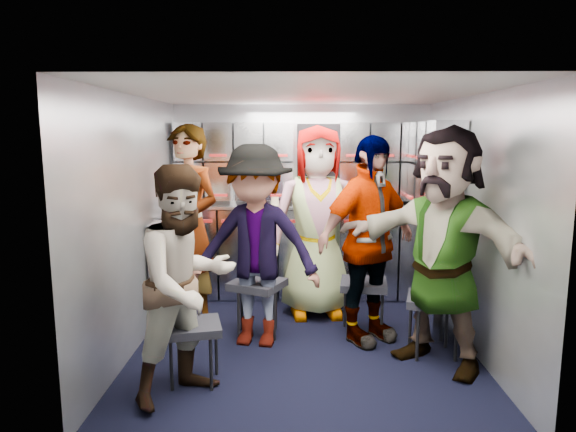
{
  "coord_description": "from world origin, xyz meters",
  "views": [
    {
      "loc": [
        -0.08,
        -4.19,
        1.79
      ],
      "look_at": [
        -0.14,
        0.35,
        1.06
      ],
      "focal_mm": 32.0,
      "sensor_mm": 36.0,
      "label": 1
    }
  ],
  "objects_px": {
    "attendant_arc_e": "(443,248)",
    "attendant_arc_c": "(317,222)",
    "jump_seat_near_right": "(434,303)",
    "attendant_arc_b": "(255,246)",
    "jump_seat_near_left": "(194,330)",
    "attendant_standing": "(189,227)",
    "attendant_arc_d": "(368,240)",
    "attendant_arc_a": "(187,284)",
    "jump_seat_center": "(316,274)",
    "jump_seat_mid_right": "(364,287)",
    "jump_seat_mid_left": "(257,287)"
  },
  "relations": [
    {
      "from": "attendant_arc_e",
      "to": "attendant_arc_c",
      "type": "bearing_deg",
      "value": 174.8
    },
    {
      "from": "jump_seat_near_right",
      "to": "attendant_arc_b",
      "type": "xyz_separation_m",
      "value": [
        -1.45,
        0.21,
        0.42
      ]
    },
    {
      "from": "jump_seat_near_left",
      "to": "attendant_arc_b",
      "type": "distance_m",
      "value": 0.94
    },
    {
      "from": "attendant_standing",
      "to": "attendant_arc_d",
      "type": "height_order",
      "value": "attendant_standing"
    },
    {
      "from": "attendant_arc_c",
      "to": "attendant_standing",
      "type": "bearing_deg",
      "value": -170.52
    },
    {
      "from": "attendant_arc_a",
      "to": "attendant_arc_e",
      "type": "distance_m",
      "value": 1.92
    },
    {
      "from": "jump_seat_center",
      "to": "attendant_standing",
      "type": "xyz_separation_m",
      "value": [
        -1.19,
        -0.49,
        0.58
      ]
    },
    {
      "from": "attendant_standing",
      "to": "attendant_arc_d",
      "type": "distance_m",
      "value": 1.63
    },
    {
      "from": "jump_seat_near_right",
      "to": "attendant_standing",
      "type": "relative_size",
      "value": 0.27
    },
    {
      "from": "jump_seat_mid_right",
      "to": "attendant_arc_b",
      "type": "bearing_deg",
      "value": -164.96
    },
    {
      "from": "jump_seat_mid_right",
      "to": "jump_seat_mid_left",
      "type": "bearing_deg",
      "value": -175.46
    },
    {
      "from": "jump_seat_center",
      "to": "attendant_arc_a",
      "type": "bearing_deg",
      "value": -117.48
    },
    {
      "from": "attendant_arc_a",
      "to": "jump_seat_mid_left",
      "type": "bearing_deg",
      "value": 23.81
    },
    {
      "from": "attendant_arc_c",
      "to": "jump_seat_center",
      "type": "bearing_deg",
      "value": 84.78
    },
    {
      "from": "jump_seat_mid_left",
      "to": "attendant_arc_b",
      "type": "height_order",
      "value": "attendant_arc_b"
    },
    {
      "from": "jump_seat_near_right",
      "to": "attendant_arc_b",
      "type": "relative_size",
      "value": 0.29
    },
    {
      "from": "attendant_arc_c",
      "to": "jump_seat_near_right",
      "type": "bearing_deg",
      "value": -51.42
    },
    {
      "from": "jump_seat_mid_left",
      "to": "attendant_arc_c",
      "type": "height_order",
      "value": "attendant_arc_c"
    },
    {
      "from": "jump_seat_near_left",
      "to": "jump_seat_mid_right",
      "type": "distance_m",
      "value": 1.66
    },
    {
      "from": "jump_seat_near_right",
      "to": "attendant_arc_c",
      "type": "height_order",
      "value": "attendant_arc_c"
    },
    {
      "from": "jump_seat_center",
      "to": "attendant_arc_e",
      "type": "distance_m",
      "value": 1.69
    },
    {
      "from": "attendant_arc_d",
      "to": "attendant_arc_e",
      "type": "relative_size",
      "value": 0.96
    },
    {
      "from": "jump_seat_center",
      "to": "attendant_arc_d",
      "type": "distance_m",
      "value": 1.07
    },
    {
      "from": "attendant_standing",
      "to": "attendant_arc_b",
      "type": "relative_size",
      "value": 1.1
    },
    {
      "from": "jump_seat_mid_right",
      "to": "attendant_arc_d",
      "type": "relative_size",
      "value": 0.27
    },
    {
      "from": "jump_seat_mid_left",
      "to": "attendant_arc_e",
      "type": "height_order",
      "value": "attendant_arc_e"
    },
    {
      "from": "jump_seat_near_left",
      "to": "jump_seat_mid_left",
      "type": "relative_size",
      "value": 0.82
    },
    {
      "from": "attendant_standing",
      "to": "jump_seat_near_right",
      "type": "bearing_deg",
      "value": 17.17
    },
    {
      "from": "jump_seat_mid_right",
      "to": "attendant_arc_d",
      "type": "xyz_separation_m",
      "value": [
        -0.0,
        -0.18,
        0.46
      ]
    },
    {
      "from": "jump_seat_mid_left",
      "to": "jump_seat_near_right",
      "type": "relative_size",
      "value": 1.1
    },
    {
      "from": "attendant_arc_a",
      "to": "attendant_arc_b",
      "type": "height_order",
      "value": "attendant_arc_b"
    },
    {
      "from": "attendant_arc_e",
      "to": "jump_seat_near_right",
      "type": "bearing_deg",
      "value": 135.94
    },
    {
      "from": "jump_seat_center",
      "to": "attendant_arc_e",
      "type": "bearing_deg",
      "value": -55.22
    },
    {
      "from": "attendant_arc_c",
      "to": "attendant_arc_d",
      "type": "distance_m",
      "value": 0.77
    },
    {
      "from": "jump_seat_near_right",
      "to": "attendant_arc_d",
      "type": "xyz_separation_m",
      "value": [
        -0.5,
        0.29,
        0.46
      ]
    },
    {
      "from": "jump_seat_mid_right",
      "to": "attendant_arc_a",
      "type": "height_order",
      "value": "attendant_arc_a"
    },
    {
      "from": "jump_seat_near_left",
      "to": "jump_seat_near_right",
      "type": "distance_m",
      "value": 1.92
    },
    {
      "from": "jump_seat_mid_right",
      "to": "attendant_standing",
      "type": "xyz_separation_m",
      "value": [
        -1.6,
        0.16,
        0.51
      ]
    },
    {
      "from": "jump_seat_near_right",
      "to": "attendant_arc_e",
      "type": "height_order",
      "value": "attendant_arc_e"
    },
    {
      "from": "jump_seat_near_left",
      "to": "attendant_standing",
      "type": "distance_m",
      "value": 1.28
    },
    {
      "from": "jump_seat_center",
      "to": "attendant_arc_a",
      "type": "height_order",
      "value": "attendant_arc_a"
    },
    {
      "from": "jump_seat_mid_right",
      "to": "jump_seat_near_right",
      "type": "xyz_separation_m",
      "value": [
        0.5,
        -0.47,
        0.01
      ]
    },
    {
      "from": "jump_seat_near_right",
      "to": "attendant_arc_a",
      "type": "relative_size",
      "value": 0.31
    },
    {
      "from": "jump_seat_mid_left",
      "to": "attendant_arc_d",
      "type": "bearing_deg",
      "value": -6.28
    },
    {
      "from": "attendant_arc_b",
      "to": "attendant_arc_c",
      "type": "bearing_deg",
      "value": 63.42
    },
    {
      "from": "jump_seat_near_right",
      "to": "jump_seat_mid_left",
      "type": "bearing_deg",
      "value": 164.83
    },
    {
      "from": "jump_seat_near_right",
      "to": "attendant_standing",
      "type": "distance_m",
      "value": 2.25
    },
    {
      "from": "attendant_arc_b",
      "to": "jump_seat_mid_left",
      "type": "bearing_deg",
      "value": 100.25
    },
    {
      "from": "jump_seat_near_left",
      "to": "jump_seat_mid_left",
      "type": "height_order",
      "value": "jump_seat_mid_left"
    },
    {
      "from": "jump_seat_near_left",
      "to": "attendant_arc_a",
      "type": "bearing_deg",
      "value": -90.0
    }
  ]
}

